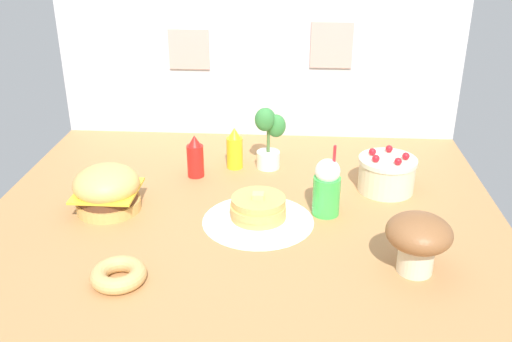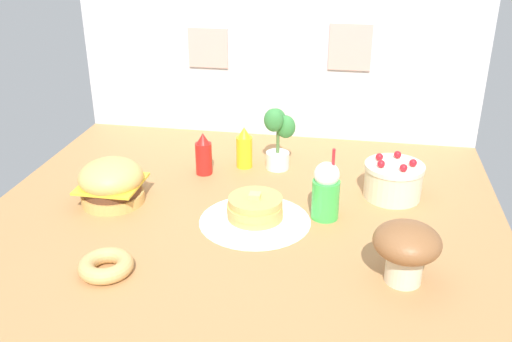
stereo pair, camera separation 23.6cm
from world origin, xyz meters
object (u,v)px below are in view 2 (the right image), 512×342
at_px(cream_soda_cup, 326,191).
at_px(potted_plant, 278,136).
at_px(donut_pink_glaze, 106,265).
at_px(pancake_stack, 255,211).
at_px(mushroom_stool, 406,247).
at_px(layer_cake, 393,180).
at_px(ketchup_bottle, 204,155).
at_px(mustard_bottle, 244,149).
at_px(burger, 111,182).

height_order(cream_soda_cup, potted_plant, potted_plant).
bearing_deg(donut_pink_glaze, pancake_stack, 45.21).
height_order(pancake_stack, mushroom_stool, mushroom_stool).
height_order(cream_soda_cup, donut_pink_glaze, cream_soda_cup).
height_order(layer_cake, ketchup_bottle, ketchup_bottle).
bearing_deg(layer_cake, cream_soda_cup, -139.29).
bearing_deg(donut_pink_glaze, ketchup_bottle, 81.93).
height_order(mustard_bottle, mushroom_stool, mushroom_stool).
distance_m(burger, mustard_bottle, 0.68).
distance_m(ketchup_bottle, mustard_bottle, 0.21).
bearing_deg(cream_soda_cup, layer_cake, 40.71).
bearing_deg(mustard_bottle, burger, -136.09).
height_order(layer_cake, donut_pink_glaze, layer_cake).
bearing_deg(layer_cake, donut_pink_glaze, -142.29).
distance_m(cream_soda_cup, potted_plant, 0.53).
bearing_deg(burger, donut_pink_glaze, -69.51).
bearing_deg(potted_plant, mustard_bottle, -175.61).
relative_size(cream_soda_cup, potted_plant, 0.98).
relative_size(donut_pink_glaze, potted_plant, 0.61).
bearing_deg(mustard_bottle, potted_plant, 4.39).
relative_size(mustard_bottle, donut_pink_glaze, 1.08).
height_order(layer_cake, cream_soda_cup, cream_soda_cup).
xyz_separation_m(mustard_bottle, donut_pink_glaze, (-0.30, -0.98, -0.06)).
bearing_deg(pancake_stack, mushroom_stool, -28.92).
bearing_deg(cream_soda_cup, pancake_stack, -162.97).
height_order(pancake_stack, potted_plant, potted_plant).
bearing_deg(pancake_stack, potted_plant, 88.39).
xyz_separation_m(mustard_bottle, potted_plant, (0.16, 0.01, 0.07)).
height_order(layer_cake, potted_plant, potted_plant).
height_order(layer_cake, mushroom_stool, mushroom_stool).
bearing_deg(burger, potted_plant, 36.46).
bearing_deg(mustard_bottle, pancake_stack, -74.17).
distance_m(burger, pancake_stack, 0.64).
bearing_deg(mushroom_stool, burger, 162.82).
bearing_deg(potted_plant, mushroom_stool, -56.99).
distance_m(ketchup_bottle, potted_plant, 0.37).
relative_size(burger, layer_cake, 1.06).
xyz_separation_m(pancake_stack, mushroom_stool, (0.57, -0.31, 0.09)).
relative_size(layer_cake, ketchup_bottle, 1.25).
relative_size(burger, mustard_bottle, 1.33).
relative_size(layer_cake, mushroom_stool, 1.13).
bearing_deg(cream_soda_cup, mustard_bottle, 133.92).
height_order(burger, layer_cake, burger).
xyz_separation_m(layer_cake, donut_pink_glaze, (-1.00, -0.77, -0.05)).
relative_size(burger, pancake_stack, 0.78).
relative_size(burger, potted_plant, 0.87).
bearing_deg(pancake_stack, donut_pink_glaze, -134.79).
relative_size(layer_cake, potted_plant, 0.82).
height_order(ketchup_bottle, mustard_bottle, same).
xyz_separation_m(burger, pancake_stack, (0.64, -0.06, -0.05)).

